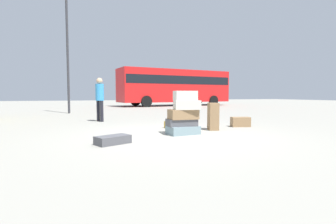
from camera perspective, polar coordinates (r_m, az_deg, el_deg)
The scene contains 9 objects.
ground_plane at distance 6.35m, azimuth 1.54°, elevation -5.08°, with size 80.00×80.00×0.00m, color gray.
suitcase_tower at distance 6.38m, azimuth 3.52°, elevation -0.76°, with size 0.82×0.60×1.08m.
suitcase_charcoal_upright_blue at distance 5.28m, azimuth -12.16°, elevation -6.06°, with size 0.68×0.36×0.17m, color #4C4C51.
suitcase_tan_behind_tower at distance 7.65m, azimuth 1.80°, elevation -2.79°, with size 0.61×0.38×0.20m, color #B28C33.
suitcase_brown_foreground_far at distance 8.23m, azimuth 15.79°, elevation -2.13°, with size 0.56×0.30×0.30m, color olive.
suitcase_brown_foreground_near at distance 7.27m, azimuth 10.00°, elevation -0.99°, with size 0.26×0.35×0.76m, color olive.
person_bearded_onlooker at distance 9.73m, azimuth -14.93°, elevation 3.53°, with size 0.30×0.31×1.60m.
parked_bus at distance 23.09m, azimuth 1.61°, elevation 5.97°, with size 10.40×3.70×3.15m.
lamp_post at distance 14.85m, azimuth -21.51°, elevation 15.82°, with size 0.36×0.36×6.36m.
Camera 1 is at (-2.33, -5.82, 0.99)m, focal length 27.43 mm.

